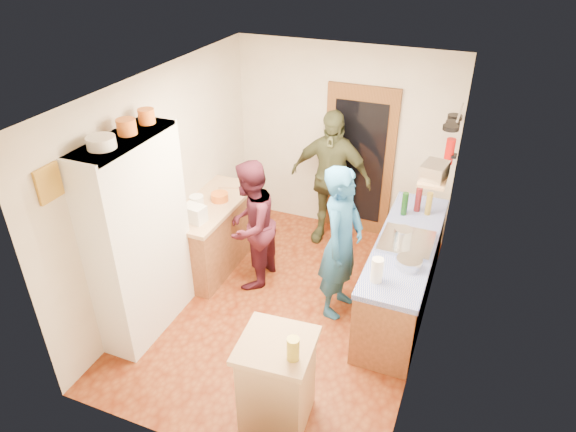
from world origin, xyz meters
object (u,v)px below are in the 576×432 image
Objects in this scene: person_back at (331,178)px; hutch_body at (140,239)px; island_base at (277,384)px; person_left at (254,224)px; right_counter_base at (402,276)px; person_hob at (343,245)px.

hutch_body is at bearing -117.58° from person_back.
hutch_body is 2.56× the size of island_base.
hutch_body reaches higher than person_left.
island_base is 0.46× the size of person_back.
island_base is 0.54× the size of person_left.
right_counter_base is 1.81m from person_left.
person_back reaches higher than island_base.
person_back is (-1.21, 1.07, 0.52)m from right_counter_base.
right_counter_base is at bearing -55.86° from person_hob.
person_back is (0.55, 1.24, 0.13)m from person_left.
person_back is at bearing 99.39° from island_base.
person_back is (-0.50, 3.02, 0.51)m from island_base.
person_hob is (-0.62, -0.33, 0.48)m from right_counter_base.
right_counter_base is 2.08m from island_base.
person_left is at bearing -174.45° from right_counter_base.
hutch_body is at bearing -33.82° from person_left.
island_base is (-0.71, -1.95, 0.01)m from right_counter_base.
person_back reaches higher than person_hob.
island_base is at bearing -177.02° from person_hob.
right_counter_base is 1.17× the size of person_back.
island_base reaches higher than right_counter_base.
right_counter_base is at bearing 95.11° from person_left.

